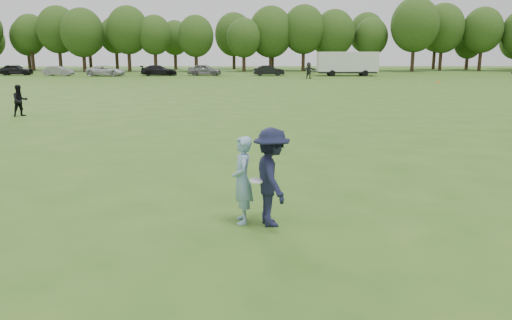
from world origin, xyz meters
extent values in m
plane|color=#305818|center=(0.00, 0.00, 0.00)|extent=(200.00, 200.00, 0.00)
imported|color=#7FA8C4|center=(-1.12, 0.38, 0.89)|extent=(0.48, 0.68, 1.78)
imported|color=#171A33|center=(-0.54, 0.22, 0.99)|extent=(0.98, 1.40, 1.98)
imported|color=black|center=(-13.07, 17.28, 0.83)|extent=(1.01, 1.01, 1.66)
imported|color=#2A2A2A|center=(6.43, 52.00, 1.00)|extent=(1.93, 1.31, 2.00)
imported|color=black|center=(-33.19, 61.39, 0.76)|extent=(4.64, 2.28, 1.52)
imported|color=gray|center=(-26.61, 59.42, 0.66)|extent=(4.14, 1.92, 1.32)
imported|color=silver|center=(-19.97, 58.72, 0.71)|extent=(5.33, 2.97, 1.41)
imported|color=black|center=(-13.10, 59.74, 0.71)|extent=(5.07, 2.55, 1.41)
imported|color=slate|center=(-6.88, 59.89, 0.77)|extent=(4.73, 2.41, 1.54)
imported|color=black|center=(1.88, 59.51, 0.69)|extent=(4.26, 1.73, 1.37)
cone|color=#FF4E0D|center=(19.31, 44.01, 0.15)|extent=(0.28, 0.28, 0.30)
cylinder|color=white|center=(-0.85, 0.09, 0.95)|extent=(0.28, 0.28, 0.08)
cube|color=white|center=(12.44, 58.86, 1.90)|extent=(8.00, 2.50, 2.60)
cube|color=black|center=(12.44, 58.86, 0.50)|extent=(7.60, 2.30, 0.25)
cylinder|color=black|center=(10.24, 57.61, 0.40)|extent=(0.80, 0.25, 0.80)
cylinder|color=black|center=(10.24, 60.11, 0.40)|extent=(0.80, 0.25, 0.80)
cylinder|color=black|center=(14.64, 57.61, 0.40)|extent=(0.80, 0.25, 0.80)
cylinder|color=black|center=(14.64, 60.11, 0.40)|extent=(0.80, 0.25, 0.80)
cube|color=#333333|center=(8.04, 58.86, 0.55)|extent=(1.20, 0.15, 0.12)
cylinder|color=#332114|center=(-37.59, 77.79, 1.96)|extent=(0.56, 0.56, 3.91)
ellipsoid|color=#273F15|center=(-37.59, 77.79, 6.24)|extent=(5.47, 5.47, 6.29)
cylinder|color=#332114|center=(-32.29, 76.03, 1.92)|extent=(0.56, 0.56, 3.83)
ellipsoid|color=#273F15|center=(-32.29, 76.03, 6.70)|extent=(6.75, 6.75, 7.76)
cylinder|color=#332114|center=(-27.39, 73.06, 1.63)|extent=(0.56, 0.56, 3.25)
ellipsoid|color=#273F15|center=(-27.39, 73.06, 6.13)|extent=(6.76, 6.76, 7.78)
cylinder|color=#332114|center=(-20.22, 73.48, 1.86)|extent=(0.56, 0.56, 3.71)
ellipsoid|color=#273F15|center=(-20.22, 73.48, 6.55)|extent=(6.68, 6.68, 7.68)
cylinder|color=#332114|center=(-15.90, 73.09, 1.73)|extent=(0.56, 0.56, 3.46)
ellipsoid|color=#273F15|center=(-15.90, 73.09, 5.79)|extent=(5.49, 5.49, 6.31)
cylinder|color=#332114|center=(-9.32, 72.95, 1.57)|extent=(0.56, 0.56, 3.14)
ellipsoid|color=#273F15|center=(-9.32, 72.95, 5.60)|extent=(5.78, 5.78, 6.64)
cylinder|color=#332114|center=(-1.61, 72.69, 1.51)|extent=(0.56, 0.56, 3.01)
ellipsoid|color=#273F15|center=(-1.61, 72.69, 5.34)|extent=(5.46, 5.46, 6.28)
cylinder|color=#332114|center=(2.83, 75.07, 1.61)|extent=(0.56, 0.56, 3.23)
ellipsoid|color=#273F15|center=(2.83, 75.07, 6.32)|extent=(7.29, 7.29, 8.38)
cylinder|color=#332114|center=(8.24, 74.97, 1.88)|extent=(0.56, 0.56, 3.77)
ellipsoid|color=#273F15|center=(8.24, 74.97, 6.72)|extent=(6.95, 6.95, 8.00)
cylinder|color=#332114|center=(13.38, 75.56, 1.66)|extent=(0.56, 0.56, 3.33)
ellipsoid|color=#273F15|center=(13.38, 75.56, 6.18)|extent=(6.71, 6.71, 7.71)
cylinder|color=#332114|center=(19.58, 75.81, 1.61)|extent=(0.56, 0.56, 3.22)
ellipsoid|color=#273F15|center=(19.58, 75.81, 5.57)|extent=(5.54, 5.54, 6.37)
cylinder|color=#332114|center=(25.83, 72.87, 2.08)|extent=(0.56, 0.56, 4.15)
ellipsoid|color=#273F15|center=(25.83, 72.87, 7.38)|extent=(7.59, 7.59, 8.73)
cylinder|color=#332114|center=(31.73, 76.39, 1.97)|extent=(0.56, 0.56, 3.95)
ellipsoid|color=#273F15|center=(31.73, 76.39, 6.99)|extent=(7.16, 7.16, 8.24)
cylinder|color=#332114|center=(37.86, 75.01, 1.95)|extent=(0.56, 0.56, 3.90)
ellipsoid|color=#273F15|center=(37.86, 75.01, 6.66)|extent=(6.49, 6.49, 7.46)
cylinder|color=#332114|center=(-39.55, 80.93, 1.63)|extent=(0.56, 0.56, 3.25)
ellipsoid|color=#273F15|center=(-39.55, 80.93, 5.67)|extent=(5.68, 5.68, 6.53)
cylinder|color=#332114|center=(-29.72, 83.93, 1.81)|extent=(0.56, 0.56, 3.62)
ellipsoid|color=#273F15|center=(-29.72, 83.93, 6.09)|extent=(5.80, 5.80, 6.67)
cylinder|color=#332114|center=(-24.24, 81.39, 1.80)|extent=(0.56, 0.56, 3.61)
ellipsoid|color=#273F15|center=(-24.24, 81.39, 5.98)|extent=(5.58, 5.58, 6.42)
cylinder|color=#332114|center=(-13.94, 81.92, 1.65)|extent=(0.56, 0.56, 3.29)
ellipsoid|color=#273F15|center=(-13.94, 81.92, 5.55)|extent=(5.30, 5.30, 6.09)
cylinder|color=#332114|center=(-3.49, 83.39, 1.64)|extent=(0.56, 0.56, 3.28)
ellipsoid|color=#273F15|center=(-3.49, 83.39, 6.16)|extent=(6.78, 6.78, 7.79)
cylinder|color=#332114|center=(3.45, 81.85, 1.56)|extent=(0.56, 0.56, 3.11)
ellipsoid|color=#273F15|center=(3.45, 81.85, 5.38)|extent=(5.34, 5.34, 6.14)
cylinder|color=#332114|center=(12.88, 83.26, 1.75)|extent=(0.56, 0.56, 3.50)
ellipsoid|color=#273F15|center=(12.88, 83.26, 5.55)|extent=(4.82, 4.82, 5.54)
cylinder|color=#332114|center=(20.66, 83.86, 1.90)|extent=(0.56, 0.56, 3.80)
ellipsoid|color=#273F15|center=(20.66, 83.86, 6.49)|extent=(6.34, 6.34, 7.29)
cylinder|color=#332114|center=(32.72, 82.11, 1.92)|extent=(0.56, 0.56, 3.84)
ellipsoid|color=#273F15|center=(32.72, 82.11, 6.01)|extent=(5.09, 5.09, 5.86)
cylinder|color=#332114|center=(38.25, 80.94, 1.29)|extent=(0.56, 0.56, 2.58)
ellipsoid|color=#273F15|center=(38.25, 80.94, 4.64)|extent=(4.86, 4.86, 5.59)
camera|label=1|loc=(-1.00, -9.34, 3.46)|focal=35.00mm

